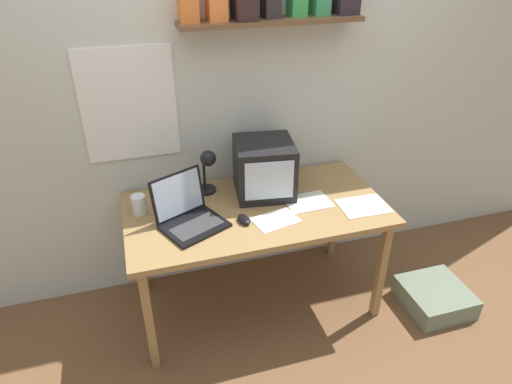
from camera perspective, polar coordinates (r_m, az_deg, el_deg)
ground_plane at (r=3.05m, az=0.00°, el=-13.38°), size 12.00×12.00×0.00m
back_wall at (r=2.74m, az=-2.64°, el=13.42°), size 5.60×0.24×2.60m
corner_desk at (r=2.64m, az=0.00°, el=-3.03°), size 1.48×0.77×0.72m
crt_monitor at (r=2.67m, az=1.03°, el=3.03°), size 0.38×0.39×0.32m
laptop at (r=2.46m, az=-8.56°, el=-2.53°), size 0.41×0.40×0.26m
desk_lamp at (r=2.66m, az=-6.13°, el=3.18°), size 0.13×0.16×0.29m
juice_glass at (r=2.60m, az=-14.41°, el=-1.66°), size 0.08×0.08×0.11m
computer_mouse at (r=2.47m, az=-1.51°, el=-3.44°), size 0.08×0.11×0.03m
loose_paper_near_monitor at (r=2.66m, az=6.51°, el=-1.23°), size 0.26×0.20×0.00m
printed_handout at (r=2.68m, az=13.28°, el=-1.71°), size 0.28×0.22×0.00m
open_notebook at (r=2.49m, az=2.47°, el=-3.51°), size 0.27×0.21×0.00m
floor_cushion at (r=3.18m, az=21.44°, el=-12.13°), size 0.39×0.39×0.14m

